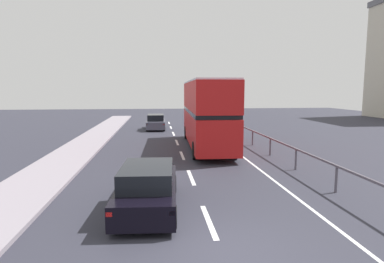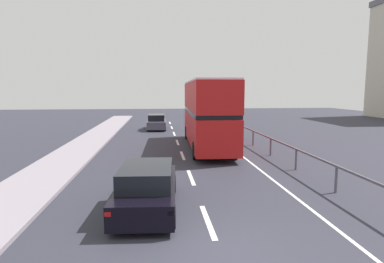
% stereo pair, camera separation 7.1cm
% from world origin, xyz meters
% --- Properties ---
extents(ground_plane, '(73.15, 120.00, 0.10)m').
position_xyz_m(ground_plane, '(0.00, 0.00, -0.05)').
color(ground_plane, '#2C2C37').
extents(lane_paint_markings, '(3.60, 46.00, 0.01)m').
position_xyz_m(lane_paint_markings, '(2.01, 8.94, 0.00)').
color(lane_paint_markings, silver).
rests_on(lane_paint_markings, ground).
extents(bridge_side_railing, '(0.10, 42.00, 1.05)m').
position_xyz_m(bridge_side_railing, '(5.17, 9.00, 0.86)').
color(bridge_side_railing, '#524C58').
rests_on(bridge_side_railing, ground).
extents(double_decker_bus_red, '(2.77, 10.75, 4.44)m').
position_xyz_m(double_decker_bus_red, '(1.85, 13.83, 2.37)').
color(double_decker_bus_red, red).
rests_on(double_decker_bus_red, ground).
extents(hatchback_car_near, '(2.05, 4.65, 1.46)m').
position_xyz_m(hatchback_car_near, '(-1.79, 2.86, 0.70)').
color(hatchback_car_near, black).
rests_on(hatchback_car_near, ground).
extents(sedan_car_ahead, '(1.85, 4.43, 1.48)m').
position_xyz_m(sedan_car_ahead, '(-1.54, 24.27, 0.71)').
color(sedan_car_ahead, '#474859').
rests_on(sedan_car_ahead, ground).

